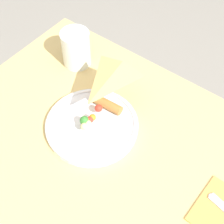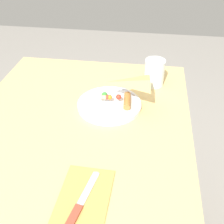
# 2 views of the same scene
# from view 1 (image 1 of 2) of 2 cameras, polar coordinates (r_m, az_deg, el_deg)

# --- Properties ---
(dining_table) EXTENTS (1.04, 0.76, 0.77)m
(dining_table) POSITION_cam_1_polar(r_m,az_deg,el_deg) (0.89, 1.87, -16.66)
(dining_table) COLOR #DBB770
(dining_table) RESTS_ON ground_plane
(plate_pizza) EXTENTS (0.23, 0.23, 0.05)m
(plate_pizza) POSITION_cam_1_polar(r_m,az_deg,el_deg) (0.85, -3.37, -2.01)
(plate_pizza) COLOR white
(plate_pizza) RESTS_ON dining_table
(milk_glass) EXTENTS (0.08, 0.08, 0.11)m
(milk_glass) POSITION_cam_1_polar(r_m,az_deg,el_deg) (0.98, -5.99, 10.34)
(milk_glass) COLOR white
(milk_glass) RESTS_ON dining_table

